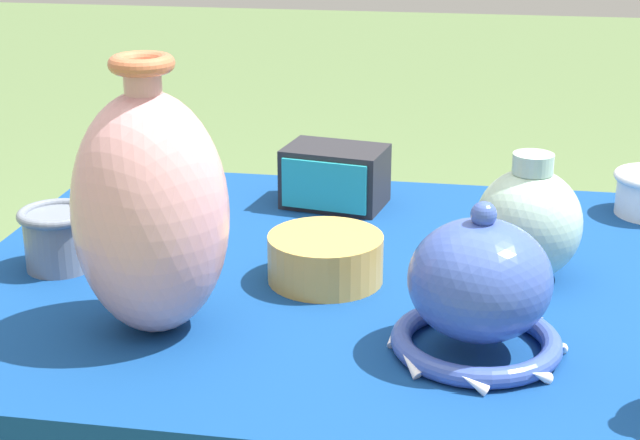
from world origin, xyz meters
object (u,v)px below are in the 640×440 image
mosaic_tile_box (335,177)px  cup_wide_slate (58,236)px  vase_tall_bulbous (151,212)px  vase_dome_bell (479,293)px  pot_squat_ochre (325,258)px  jar_round_celadon (528,222)px

mosaic_tile_box → cup_wide_slate: 0.42m
vase_tall_bulbous → mosaic_tile_box: vase_tall_bulbous is taller
vase_tall_bulbous → cup_wide_slate: vase_tall_bulbous is taller
vase_dome_bell → pot_squat_ochre: vase_dome_bell is taller
jar_round_celadon → pot_squat_ochre: bearing=-167.3°
jar_round_celadon → vase_tall_bulbous: bearing=-152.0°
vase_dome_bell → cup_wide_slate: (-0.52, 0.14, -0.02)m
vase_dome_bell → mosaic_tile_box: size_ratio=1.20×
vase_dome_bell → pot_squat_ochre: (-0.18, 0.16, -0.04)m
cup_wide_slate → pot_squat_ochre: 0.34m
vase_tall_bulbous → mosaic_tile_box: 0.46m
cup_wide_slate → jar_round_celadon: bearing=7.1°
vase_tall_bulbous → mosaic_tile_box: (0.13, 0.44, -0.09)m
mosaic_tile_box → pot_squat_ochre: bearing=-73.7°
vase_tall_bulbous → pot_squat_ochre: 0.25m
mosaic_tile_box → jar_round_celadon: 0.35m
vase_dome_bell → mosaic_tile_box: 0.48m
mosaic_tile_box → pot_squat_ochre: mosaic_tile_box is taller
vase_dome_bell → jar_round_celadon: vase_dome_bell is taller
mosaic_tile_box → vase_tall_bulbous: bearing=-96.6°
mosaic_tile_box → jar_round_celadon: size_ratio=1.01×
cup_wide_slate → jar_round_celadon: jar_round_celadon is taller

